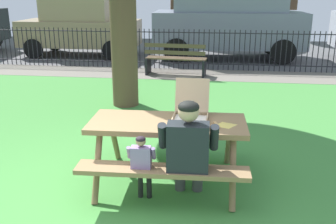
{
  "coord_description": "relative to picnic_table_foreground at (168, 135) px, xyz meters",
  "views": [
    {
      "loc": [
        1.38,
        -3.37,
        2.24
      ],
      "look_at": [
        0.79,
        1.23,
        0.75
      ],
      "focal_mm": 41.6,
      "sensor_mm": 36.0,
      "label": 1
    }
  ],
  "objects": [
    {
      "name": "ground",
      "position": [
        -0.84,
        0.96,
        -0.61
      ],
      "size": [
        28.0,
        11.58,
        0.02
      ],
      "primitive_type": "cube",
      "color": "#438B3D"
    },
    {
      "name": "cobblestone_walkway",
      "position": [
        -0.84,
        6.05,
        -0.6
      ],
      "size": [
        28.0,
        1.4,
        0.01
      ],
      "primitive_type": "cube",
      "color": "slate"
    },
    {
      "name": "street_asphalt",
      "position": [
        -0.84,
        10.07,
        -0.6
      ],
      "size": [
        28.0,
        6.64,
        0.01
      ],
      "primitive_type": "cube",
      "color": "#515154"
    },
    {
      "name": "picnic_table_foreground",
      "position": [
        0.0,
        0.0,
        0.0
      ],
      "size": [
        1.85,
        1.54,
        0.79
      ],
      "color": "#8F6F4A",
      "rests_on": "ground"
    },
    {
      "name": "pizza_box_open",
      "position": [
        0.26,
        0.13,
        0.28
      ],
      "size": [
        0.41,
        0.48,
        0.44
      ],
      "color": "tan",
      "rests_on": "picnic_table_foreground"
    },
    {
      "name": "pizza_slice_on_table",
      "position": [
        0.64,
        -0.06,
        0.18
      ],
      "size": [
        0.26,
        0.23,
        0.02
      ],
      "color": "#E4C859",
      "rests_on": "picnic_table_foreground"
    },
    {
      "name": "adult_at_table",
      "position": [
        0.28,
        -0.49,
        0.06
      ],
      "size": [
        0.62,
        0.6,
        1.19
      ],
      "color": "#454545",
      "rests_on": "ground"
    },
    {
      "name": "child_at_table",
      "position": [
        -0.2,
        -0.54,
        -0.1
      ],
      "size": [
        0.3,
        0.29,
        0.81
      ],
      "color": "black",
      "rests_on": "ground"
    },
    {
      "name": "iron_fence_streetside",
      "position": [
        -0.84,
        6.75,
        -0.03
      ],
      "size": [
        19.53,
        0.03,
        1.12
      ],
      "color": "black",
      "rests_on": "ground"
    },
    {
      "name": "park_bench_center",
      "position": [
        -0.55,
        5.91,
        -0.18
      ],
      "size": [
        1.63,
        0.61,
        0.85
      ],
      "color": "brown",
      "rests_on": "ground"
    },
    {
      "name": "parked_car_center",
      "position": [
        -4.1,
        8.67,
        0.41
      ],
      "size": [
        3.91,
        1.85,
        1.98
      ],
      "color": "#9C8660",
      "rests_on": "ground"
    },
    {
      "name": "parked_car_right",
      "position": [
        0.84,
        8.67,
        0.71
      ],
      "size": [
        4.78,
        2.23,
        2.46
      ],
      "color": "slate",
      "rests_on": "ground"
    }
  ]
}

